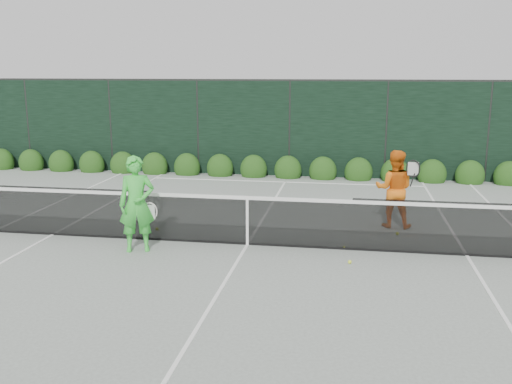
# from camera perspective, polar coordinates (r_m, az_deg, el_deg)

# --- Properties ---
(ground) EXTENTS (80.00, 80.00, 0.00)m
(ground) POSITION_cam_1_polar(r_m,az_deg,el_deg) (11.21, -0.86, -5.30)
(ground) COLOR gray
(ground) RESTS_ON ground
(tennis_net) EXTENTS (12.90, 0.10, 1.07)m
(tennis_net) POSITION_cam_1_polar(r_m,az_deg,el_deg) (11.07, -1.00, -2.67)
(tennis_net) COLOR black
(tennis_net) RESTS_ON ground
(player_woman) EXTENTS (0.77, 0.63, 1.81)m
(player_woman) POSITION_cam_1_polar(r_m,az_deg,el_deg) (10.86, -11.82, -1.19)
(player_woman) COLOR green
(player_woman) RESTS_ON ground
(player_man) EXTENTS (0.94, 0.73, 1.68)m
(player_man) POSITION_cam_1_polar(r_m,az_deg,el_deg) (12.64, 13.66, 0.31)
(player_man) COLOR orange
(player_man) RESTS_ON ground
(court_lines) EXTENTS (11.03, 23.83, 0.01)m
(court_lines) POSITION_cam_1_polar(r_m,az_deg,el_deg) (11.21, -0.86, -5.27)
(court_lines) COLOR white
(court_lines) RESTS_ON ground
(windscreen_fence) EXTENTS (32.00, 21.07, 3.06)m
(windscreen_fence) POSITION_cam_1_polar(r_m,az_deg,el_deg) (8.25, -4.27, -0.84)
(windscreen_fence) COLOR black
(windscreen_fence) RESTS_ON ground
(hedge_row) EXTENTS (31.66, 0.65, 0.94)m
(hedge_row) POSITION_cam_1_polar(r_m,az_deg,el_deg) (18.04, 3.21, 2.18)
(hedge_row) COLOR #173B10
(hedge_row) RESTS_ON ground
(tennis_balls) EXTENTS (5.11, 2.03, 0.07)m
(tennis_balls) POSITION_cam_1_polar(r_m,az_deg,el_deg) (11.32, 5.30, -5.00)
(tennis_balls) COLOR #E0F436
(tennis_balls) RESTS_ON ground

